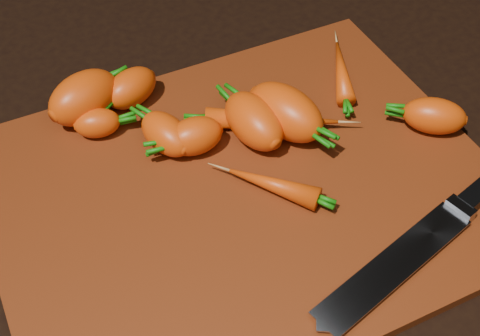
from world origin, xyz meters
name	(u,v)px	position (x,y,z in m)	size (l,w,h in m)	color
ground	(244,197)	(0.00, 0.00, -0.01)	(2.00, 2.00, 0.01)	black
cutting_board	(244,190)	(0.00, 0.00, 0.01)	(0.50, 0.40, 0.01)	#582009
carrot_0	(84,97)	(-0.11, 0.17, 0.04)	(0.09, 0.05, 0.05)	#DB4004
carrot_1	(195,136)	(-0.02, 0.07, 0.03)	(0.06, 0.04, 0.04)	#DB4004
carrot_2	(286,112)	(0.08, 0.05, 0.04)	(0.09, 0.05, 0.05)	#DB4004
carrot_3	(254,121)	(0.04, 0.06, 0.04)	(0.08, 0.05, 0.05)	#DB4004
carrot_4	(131,88)	(-0.06, 0.17, 0.03)	(0.07, 0.04, 0.04)	#DB4004
carrot_5	(97,123)	(-0.11, 0.14, 0.03)	(0.05, 0.03, 0.03)	#DB4004
carrot_6	(434,116)	(0.22, -0.01, 0.03)	(0.07, 0.04, 0.04)	#DB4004
carrot_7	(341,71)	(0.18, 0.10, 0.02)	(0.11, 0.02, 0.02)	#DB4004
carrot_8	(272,120)	(0.06, 0.06, 0.02)	(0.14, 0.03, 0.03)	#DB4004
carrot_9	(273,185)	(0.02, -0.02, 0.02)	(0.09, 0.02, 0.02)	#DB4004
carrot_10	(166,134)	(-0.05, 0.09, 0.03)	(0.07, 0.04, 0.04)	#DB4004
knife	(407,254)	(0.10, -0.14, 0.02)	(0.30, 0.10, 0.02)	gray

